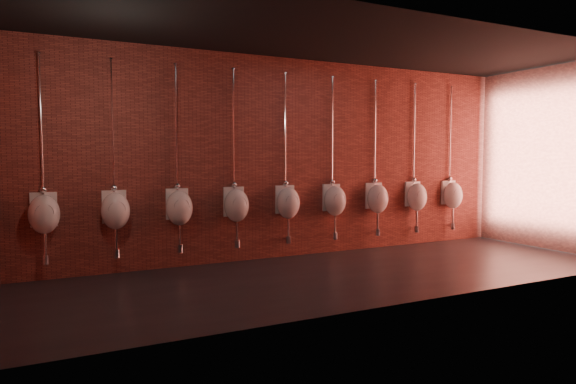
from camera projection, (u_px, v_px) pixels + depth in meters
name	position (u px, v px, depth m)	size (l,w,h in m)	color
ground	(346.00, 274.00, 7.13)	(8.50, 8.50, 0.00)	black
room_shell	(347.00, 128.00, 6.99)	(8.54, 3.04, 3.22)	black
urinal_0	(44.00, 213.00, 6.59)	(0.39, 0.34, 2.72)	white
urinal_1	(115.00, 210.00, 6.99)	(0.39, 0.34, 2.72)	white
urinal_2	(179.00, 207.00, 7.39)	(0.39, 0.34, 2.72)	white
urinal_3	(236.00, 204.00, 7.79)	(0.39, 0.34, 2.72)	white
urinal_4	(288.00, 202.00, 8.18)	(0.39, 0.34, 2.72)	white
urinal_5	(335.00, 200.00, 8.58)	(0.39, 0.34, 2.72)	white
urinal_6	(378.00, 198.00, 8.98)	(0.39, 0.34, 2.72)	white
urinal_7	(417.00, 196.00, 9.38)	(0.39, 0.34, 2.72)	white
urinal_8	(453.00, 194.00, 9.77)	(0.39, 0.34, 2.72)	white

